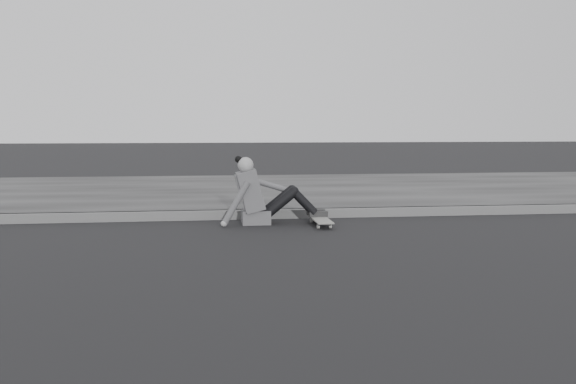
% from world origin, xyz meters
% --- Properties ---
extents(ground, '(80.00, 80.00, 0.00)m').
position_xyz_m(ground, '(0.00, 0.00, 0.00)').
color(ground, black).
rests_on(ground, ground).
extents(curb, '(24.00, 0.16, 0.12)m').
position_xyz_m(curb, '(0.00, 2.58, 0.06)').
color(curb, '#555555').
rests_on(curb, ground).
extents(sidewalk, '(24.00, 6.00, 0.12)m').
position_xyz_m(sidewalk, '(0.00, 5.60, 0.06)').
color(sidewalk, '#333333').
rests_on(sidewalk, ground).
extents(skateboard, '(0.20, 0.78, 0.09)m').
position_xyz_m(skateboard, '(-0.41, 1.89, 0.07)').
color(skateboard, gray).
rests_on(skateboard, ground).
extents(seated_woman, '(1.38, 0.46, 0.88)m').
position_xyz_m(seated_woman, '(-1.15, 2.13, 0.36)').
color(seated_woman, '#4E4E51').
rests_on(seated_woman, ground).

